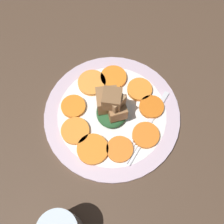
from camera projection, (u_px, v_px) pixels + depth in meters
The scene contains 13 objects.
table_slab at pixel (112, 117), 65.00cm from camera, with size 120.00×120.00×2.00cm, color #4C3828.
plate at pixel (112, 115), 63.61cm from camera, with size 30.69×30.69×1.05cm.
carrot_slice_0 at pixel (114, 77), 66.28cm from camera, with size 6.16×6.16×0.97cm, color orange.
carrot_slice_1 at pixel (92, 83), 65.71cm from camera, with size 6.58×6.58×0.97cm, color #F99438.
carrot_slice_2 at pixel (73, 107), 63.23cm from camera, with size 5.54×5.54×0.97cm, color orange.
carrot_slice_3 at pixel (75, 131), 60.94cm from camera, with size 6.18×6.18×0.97cm, color orange.
carrot_slice_4 at pixel (93, 149), 59.30cm from camera, with size 6.72×6.72×0.97cm, color orange.
carrot_slice_5 at pixel (120, 149), 59.30cm from camera, with size 5.70×5.70×0.97cm, color orange.
carrot_slice_6 at pixel (146, 135), 60.55cm from camera, with size 5.90×5.90×0.97cm, color orange.
carrot_slice_7 at pixel (151, 107), 63.22cm from camera, with size 5.57×5.57×0.97cm, color orange.
carrot_slice_8 at pixel (140, 89), 65.00cm from camera, with size 5.78×5.78×0.97cm, color orange.
center_pile at pixel (112, 105), 59.51cm from camera, with size 7.81×7.73×9.45cm.
fork at pixel (146, 128), 61.54cm from camera, with size 18.69×8.50×0.40cm.
Camera 1 is at (-24.37, -4.41, 61.11)cm, focal length 45.00 mm.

